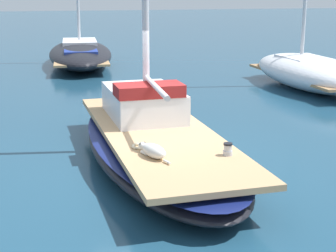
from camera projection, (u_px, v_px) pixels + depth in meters
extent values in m
plane|color=navy|center=(158.00, 163.00, 10.73)|extent=(120.00, 120.00, 0.00)
ellipsoid|color=black|center=(158.00, 149.00, 10.66)|extent=(3.04, 7.37, 0.56)
ellipsoid|color=navy|center=(158.00, 141.00, 10.61)|extent=(3.05, 7.40, 0.08)
cube|color=tan|center=(158.00, 133.00, 10.57)|extent=(2.54, 6.76, 0.10)
cylinder|color=silver|center=(156.00, 87.00, 10.12)|extent=(0.10, 2.20, 0.10)
cube|color=silver|center=(143.00, 103.00, 11.60)|extent=(1.56, 2.30, 0.60)
cube|color=maroon|center=(149.00, 90.00, 10.76)|extent=(1.38, 0.80, 0.24)
ellipsoid|color=silver|center=(154.00, 151.00, 8.92)|extent=(0.46, 0.65, 0.22)
ellipsoid|color=silver|center=(143.00, 146.00, 9.22)|extent=(0.19, 0.23, 0.13)
cone|color=#504E4A|center=(140.00, 143.00, 9.19)|extent=(0.05, 0.05, 0.05)
cone|color=#504E4A|center=(145.00, 142.00, 9.23)|extent=(0.05, 0.05, 0.05)
cylinder|color=silver|center=(144.00, 153.00, 9.08)|extent=(0.12, 0.19, 0.06)
cylinder|color=silver|center=(151.00, 152.00, 9.14)|extent=(0.12, 0.19, 0.06)
cylinder|color=silver|center=(167.00, 162.00, 8.62)|extent=(0.10, 0.18, 0.04)
cylinder|color=#B7B7BC|center=(228.00, 153.00, 9.04)|extent=(0.16, 0.16, 0.08)
cylinder|color=#B7B7BC|center=(228.00, 148.00, 9.02)|extent=(0.13, 0.13, 0.10)
cylinder|color=black|center=(228.00, 144.00, 9.01)|extent=(0.15, 0.15, 0.03)
torus|color=beige|center=(141.00, 146.00, 9.48)|extent=(0.32, 0.32, 0.04)
ellipsoid|color=white|center=(310.00, 72.00, 18.10)|extent=(2.91, 6.04, 1.08)
cube|color=#A37A51|center=(310.00, 75.00, 18.12)|extent=(2.38, 5.41, 0.08)
cube|color=silver|center=(303.00, 64.00, 18.45)|extent=(1.47, 1.87, 0.52)
cube|color=maroon|center=(327.00, 73.00, 17.12)|extent=(1.35, 1.85, 0.36)
ellipsoid|color=black|center=(80.00, 54.00, 23.22)|extent=(2.79, 7.50, 0.94)
cube|color=tan|center=(80.00, 55.00, 23.23)|extent=(2.25, 6.75, 0.08)
cube|color=silver|center=(80.00, 46.00, 23.68)|extent=(1.48, 2.27, 0.52)
cube|color=navy|center=(81.00, 53.00, 21.93)|extent=(1.35, 2.27, 0.36)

